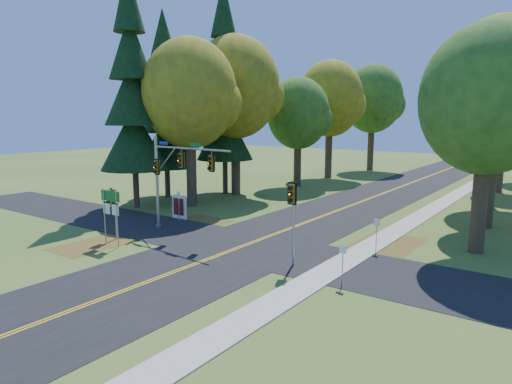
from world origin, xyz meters
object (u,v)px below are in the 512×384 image
Objects in this scene: east_signal_pole at (292,203)px; route_sign_cluster at (111,206)px; info_kiosk at (179,207)px; traffic_mast at (173,171)px.

east_signal_pole is 11.10m from route_sign_cluster.
east_signal_pole reaches higher than info_kiosk.
route_sign_cluster is (-10.64, -3.05, -0.91)m from east_signal_pole.
route_sign_cluster reaches higher than info_kiosk.
traffic_mast is at bearing 79.69° from route_sign_cluster.
traffic_mast reaches higher than east_signal_pole.
east_signal_pole is 2.47× the size of info_kiosk.
info_kiosk is at bearing 103.65° from route_sign_cluster.
east_signal_pole is at bearing -3.79° from traffic_mast.
traffic_mast is 1.60× the size of east_signal_pole.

